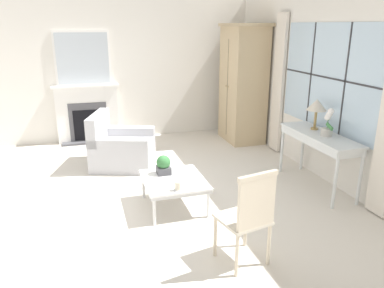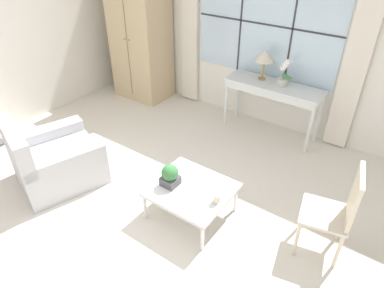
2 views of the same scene
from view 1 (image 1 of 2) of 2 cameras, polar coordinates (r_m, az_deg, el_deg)
name	(u,v)px [view 1 (image 1 of 2)]	position (r m, az deg, el deg)	size (l,w,h in m)	color
ground_plane	(127,199)	(5.24, -9.93, -8.27)	(14.00, 14.00, 0.00)	silver
wall_back_windowed	(328,87)	(5.92, 20.01, 8.14)	(7.20, 0.14, 2.80)	silver
wall_left	(134,70)	(7.85, -8.84, 11.15)	(0.06, 7.20, 2.80)	silver
fireplace	(87,107)	(7.77, -15.70, 5.42)	(0.34, 1.27, 2.17)	#515156
armoire	(243,84)	(7.57, 7.78, 9.09)	(1.02, 0.72, 2.30)	tan
console_table	(319,140)	(5.60, 18.85, 0.60)	(1.42, 0.46, 0.80)	silver
table_lamp	(317,106)	(5.71, 18.48, 5.57)	(0.29, 0.29, 0.45)	#9E7F47
potted_orchid	(328,125)	(5.47, 20.00, 2.81)	(0.20, 0.16, 0.39)	#BCB7AD
armchair_upholstered	(121,149)	(6.37, -10.74, -0.77)	(1.18, 1.20, 0.89)	#B2B2B7
side_chair_wooden	(249,213)	(3.64, 8.70, -10.41)	(0.52, 0.52, 1.01)	beige
coffee_table	(174,182)	(4.81, -2.78, -5.79)	(0.87, 0.77, 0.40)	silver
potted_plant_small	(163,165)	(4.92, -4.37, -3.18)	(0.19, 0.19, 0.25)	#4C4C51
pillar_candle	(178,187)	(4.46, -2.16, -6.49)	(0.10, 0.10, 0.12)	silver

